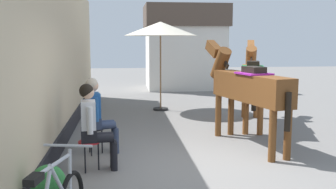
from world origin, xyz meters
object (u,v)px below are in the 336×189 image
object	(u,v)px
seated_visitor_near	(93,123)
cafe_parasol	(160,29)
seated_visitor_far	(97,112)
saddled_horse_near	(247,87)
saddled_horse_far	(252,77)

from	to	relation	value
seated_visitor_near	cafe_parasol	size ratio (longest dim) A/B	0.54
seated_visitor_far	cafe_parasol	world-z (taller)	cafe_parasol
saddled_horse_near	cafe_parasol	size ratio (longest dim) A/B	1.14
seated_visitor_far	saddled_horse_far	world-z (taller)	saddled_horse_far
seated_visitor_near	saddled_horse_near	xyz separation A→B (m)	(2.86, 1.20, 0.38)
cafe_parasol	saddled_horse_far	bearing A→B (deg)	-47.07
saddled_horse_near	cafe_parasol	world-z (taller)	cafe_parasol
seated_visitor_near	seated_visitor_far	world-z (taller)	same
saddled_horse_far	cafe_parasol	xyz separation A→B (m)	(-2.03, 2.18, 1.20)
seated_visitor_near	saddled_horse_far	size ratio (longest dim) A/B	0.48
seated_visitor_far	saddled_horse_near	bearing A→B (deg)	5.45
seated_visitor_near	saddled_horse_near	size ratio (longest dim) A/B	0.47
seated_visitor_near	saddled_horse_far	world-z (taller)	saddled_horse_far
saddled_horse_far	cafe_parasol	distance (m)	3.21
seated_visitor_far	saddled_horse_far	bearing A→B (deg)	30.83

